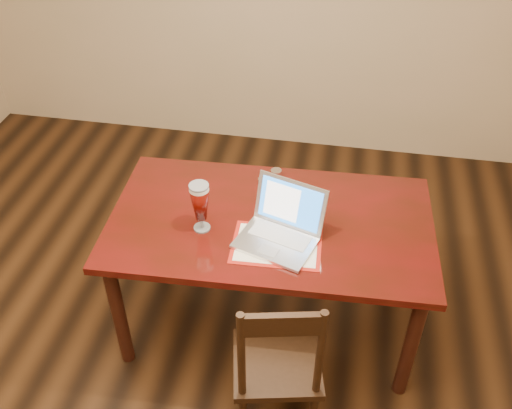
# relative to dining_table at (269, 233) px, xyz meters

# --- Properties ---
(ground) EXTENTS (5.00, 5.00, 0.00)m
(ground) POSITION_rel_dining_table_xyz_m (-0.45, -0.58, -0.68)
(ground) COLOR black
(ground) RESTS_ON ground
(room_shell) EXTENTS (4.51, 5.01, 2.71)m
(room_shell) POSITION_rel_dining_table_xyz_m (-0.45, -0.58, 1.08)
(room_shell) COLOR tan
(room_shell) RESTS_ON ground
(dining_table) EXTENTS (1.67, 0.99, 1.03)m
(dining_table) POSITION_rel_dining_table_xyz_m (0.00, 0.00, 0.00)
(dining_table) COLOR #510A0A
(dining_table) RESTS_ON ground
(dining_chair) EXTENTS (0.47, 0.46, 0.94)m
(dining_chair) POSITION_rel_dining_table_xyz_m (0.14, -0.62, -0.24)
(dining_chair) COLOR black
(dining_chair) RESTS_ON ground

